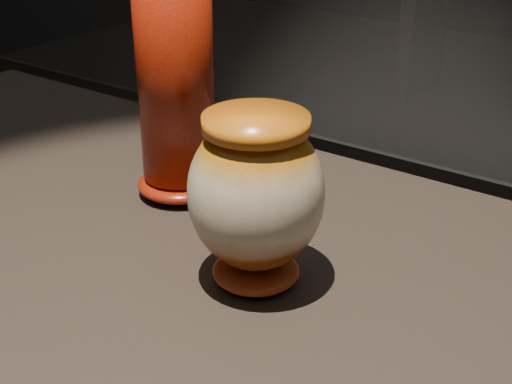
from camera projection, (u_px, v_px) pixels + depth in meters
main_vase at (256, 195)px, 0.77m from camera, size 0.18×0.18×0.20m
tall_vase at (175, 65)px, 0.94m from camera, size 0.14×0.14×0.39m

